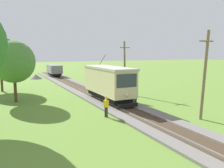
# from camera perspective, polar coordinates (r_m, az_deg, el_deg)

# --- Properties ---
(red_tram) EXTENTS (2.60, 8.54, 4.79)m
(red_tram) POSITION_cam_1_polar(r_m,az_deg,el_deg) (24.66, -0.86, 0.52)
(red_tram) COLOR beige
(red_tram) RESTS_ON rail_right
(freight_car) EXTENTS (2.40, 5.20, 2.31)m
(freight_car) POSITION_cam_1_polar(r_m,az_deg,el_deg) (51.22, -14.08, 3.39)
(freight_car) COLOR slate
(freight_car) RESTS_ON rail_right
(utility_pole_near_tram) EXTENTS (1.40, 0.57, 7.04)m
(utility_pole_near_tram) POSITION_cam_1_polar(r_m,az_deg,el_deg) (19.30, 21.94, 2.15)
(utility_pole_near_tram) COLOR #7A664C
(utility_pole_near_tram) RESTS_ON ground
(utility_pole_mid) EXTENTS (1.40, 0.53, 6.75)m
(utility_pole_mid) POSITION_cam_1_polar(r_m,az_deg,el_deg) (29.52, 3.17, 4.21)
(utility_pole_mid) COLOR #7A664C
(utility_pole_mid) RESTS_ON ground
(gravel_pile) EXTENTS (2.70, 2.70, 0.97)m
(gravel_pile) POSITION_cam_1_polar(r_m,az_deg,el_deg) (48.94, -18.39, 1.77)
(gravel_pile) COLOR gray
(gravel_pile) RESTS_ON ground
(track_worker) EXTENTS (0.41, 0.45, 1.78)m
(track_worker) POSITION_cam_1_polar(r_m,az_deg,el_deg) (19.06, -1.46, -5.36)
(track_worker) COLOR #38332D
(track_worker) RESTS_ON ground
(second_worker) EXTENTS (0.45, 0.41, 1.78)m
(second_worker) POSITION_cam_1_polar(r_m,az_deg,el_deg) (24.63, 5.82, -2.37)
(second_worker) COLOR navy
(second_worker) RESTS_ON ground
(tree_left_near) EXTENTS (5.30, 5.30, 7.44)m
(tree_left_near) POSITION_cam_1_polar(r_m,az_deg,el_deg) (34.65, -26.01, 6.15)
(tree_left_near) COLOR #4C3823
(tree_left_near) RESTS_ON ground
(tree_right_far) EXTENTS (4.51, 4.51, 6.61)m
(tree_right_far) POSITION_cam_1_polar(r_m,az_deg,el_deg) (26.67, -23.19, 5.08)
(tree_right_far) COLOR #4C3823
(tree_right_far) RESTS_ON ground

